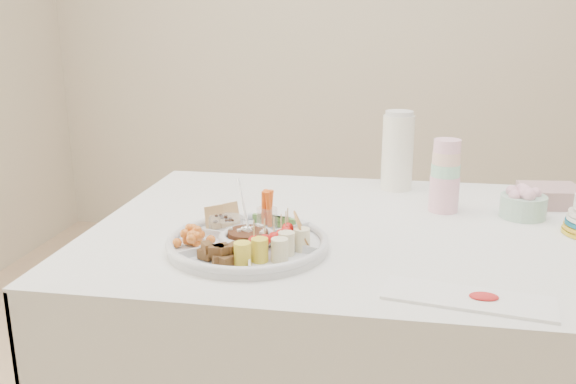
# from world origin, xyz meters

# --- Properties ---
(wall_back) EXTENTS (4.00, 0.02, 2.70)m
(wall_back) POSITION_xyz_m (0.00, 2.00, 1.35)
(wall_back) COLOR beige
(wall_back) RESTS_ON ground
(dining_table) EXTENTS (1.52, 1.02, 0.76)m
(dining_table) POSITION_xyz_m (0.00, 0.00, 0.38)
(dining_table) COLOR white
(dining_table) RESTS_ON floor
(party_tray) EXTENTS (0.47, 0.47, 0.04)m
(party_tray) POSITION_xyz_m (-0.32, -0.21, 0.78)
(party_tray) COLOR silver
(party_tray) RESTS_ON dining_table
(bean_dip) EXTENTS (0.12, 0.12, 0.04)m
(bean_dip) POSITION_xyz_m (-0.32, -0.21, 0.79)
(bean_dip) COLOR black
(bean_dip) RESTS_ON party_tray
(tortillas) EXTENTS (0.13, 0.13, 0.07)m
(tortillas) POSITION_xyz_m (-0.19, -0.18, 0.80)
(tortillas) COLOR olive
(tortillas) RESTS_ON party_tray
(carrot_cucumber) EXTENTS (0.13, 0.13, 0.09)m
(carrot_cucumber) POSITION_xyz_m (-0.28, -0.08, 0.82)
(carrot_cucumber) COLOR #FF6117
(carrot_cucumber) RESTS_ON party_tray
(pita_raisins) EXTENTS (0.15, 0.15, 0.07)m
(pita_raisins) POSITION_xyz_m (-0.41, -0.11, 0.80)
(pita_raisins) COLOR #ECCC79
(pita_raisins) RESTS_ON party_tray
(cherries) EXTENTS (0.12, 0.12, 0.04)m
(cherries) POSITION_xyz_m (-0.44, -0.24, 0.79)
(cherries) COLOR orange
(cherries) RESTS_ON party_tray
(granola_chunks) EXTENTS (0.11, 0.11, 0.04)m
(granola_chunks) POSITION_xyz_m (-0.35, -0.33, 0.79)
(granola_chunks) COLOR brown
(granola_chunks) RESTS_ON party_tray
(banana_tomato) EXTENTS (0.15, 0.15, 0.10)m
(banana_tomato) POSITION_xyz_m (-0.23, -0.30, 0.82)
(banana_tomato) COLOR #F0DB71
(banana_tomato) RESTS_ON party_tray
(cup_stack) EXTENTS (0.09, 0.09, 0.23)m
(cup_stack) POSITION_xyz_m (0.17, 0.18, 0.87)
(cup_stack) COLOR #D3F0C4
(cup_stack) RESTS_ON dining_table
(thermos) EXTENTS (0.12, 0.12, 0.26)m
(thermos) POSITION_xyz_m (0.03, 0.40, 0.89)
(thermos) COLOR white
(thermos) RESTS_ON dining_table
(flower_bowl) EXTENTS (0.14, 0.14, 0.09)m
(flower_bowl) POSITION_xyz_m (0.38, 0.16, 0.80)
(flower_bowl) COLOR #ACCABC
(flower_bowl) RESTS_ON dining_table
(napkin_stack) EXTENTS (0.18, 0.16, 0.05)m
(napkin_stack) POSITION_xyz_m (0.48, 0.29, 0.79)
(napkin_stack) COLOR #BA9190
(napkin_stack) RESTS_ON dining_table
(placemat) EXTENTS (0.34, 0.16, 0.01)m
(placemat) POSITION_xyz_m (0.17, -0.40, 0.76)
(placemat) COLOR silver
(placemat) RESTS_ON dining_table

